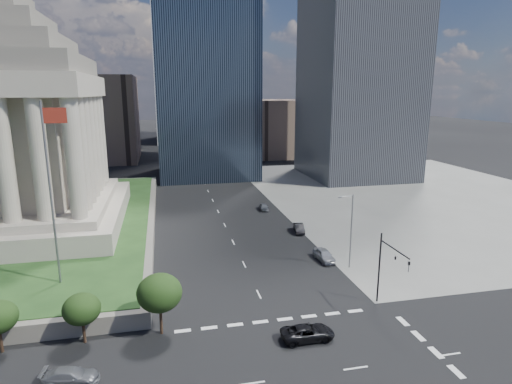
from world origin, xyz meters
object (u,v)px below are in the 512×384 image
object	(u,v)px
pickup_truck	(308,333)
suv_grey	(71,376)
parked_sedan_mid	(299,228)
traffic_signal_ne	(388,263)
flagpole	(51,185)
parked_sedan_near	(324,255)
street_lamp_north	(350,227)
parked_sedan_far	(264,207)

from	to	relation	value
pickup_truck	suv_grey	distance (m)	20.63
parked_sedan_mid	suv_grey	bearing A→B (deg)	-122.78
pickup_truck	traffic_signal_ne	bearing A→B (deg)	-70.13
flagpole	parked_sedan_near	distance (m)	35.38
flagpole	suv_grey	bearing A→B (deg)	-76.79
pickup_truck	suv_grey	xyz separation A→B (m)	(-20.54, -1.91, -0.06)
traffic_signal_ne	street_lamp_north	bearing A→B (deg)	85.81
traffic_signal_ne	parked_sedan_far	bearing A→B (deg)	94.85
parked_sedan_mid	flagpole	bearing A→B (deg)	-144.08
flagpole	pickup_truck	size ratio (longest dim) A/B	3.93
parked_sedan_near	parked_sedan_far	world-z (taller)	parked_sedan_near
pickup_truck	parked_sedan_near	distance (m)	19.95
traffic_signal_ne	parked_sedan_near	bearing A→B (deg)	95.61
suv_grey	parked_sedan_far	xyz separation A→B (m)	(27.10, 46.88, 0.02)
suv_grey	parked_sedan_far	distance (m)	54.14
street_lamp_north	suv_grey	world-z (taller)	street_lamp_north
parked_sedan_far	flagpole	bearing A→B (deg)	-128.75
parked_sedan_near	parked_sedan_far	bearing A→B (deg)	91.70
flagpole	parked_sedan_mid	world-z (taller)	flagpole
flagpole	parked_sedan_mid	distance (m)	39.18
parked_sedan_near	parked_sedan_far	size ratio (longest dim) A/B	1.18
flagpole	traffic_signal_ne	distance (m)	36.69
parked_sedan_near	traffic_signal_ne	bearing A→B (deg)	-87.12
pickup_truck	suv_grey	size ratio (longest dim) A/B	1.14
flagpole	suv_grey	size ratio (longest dim) A/B	4.48
street_lamp_north	suv_grey	size ratio (longest dim) A/B	2.24
parked_sedan_far	parked_sedan_near	bearing A→B (deg)	-79.45
flagpole	pickup_truck	bearing A→B (deg)	-29.97
parked_sedan_near	suv_grey	bearing A→B (deg)	-148.47
street_lamp_north	flagpole	bearing A→B (deg)	-178.37
suv_grey	parked_sedan_mid	xyz separation A→B (m)	(29.60, 32.33, 0.05)
parked_sedan_mid	parked_sedan_far	distance (m)	14.76
traffic_signal_ne	pickup_truck	size ratio (longest dim) A/B	1.57
suv_grey	parked_sedan_near	bearing A→B (deg)	-48.12
street_lamp_north	pickup_truck	bearing A→B (deg)	-125.96
pickup_truck	parked_sedan_far	world-z (taller)	pickup_truck
flagpole	parked_sedan_far	xyz separation A→B (m)	(30.83, 30.97, -12.45)
traffic_signal_ne	parked_sedan_far	size ratio (longest dim) A/B	2.04
flagpole	parked_sedan_near	bearing A→B (deg)	6.89
flagpole	traffic_signal_ne	world-z (taller)	flagpole
traffic_signal_ne	street_lamp_north	xyz separation A→B (m)	(0.83, 11.30, 0.41)
street_lamp_north	suv_grey	distance (m)	36.03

